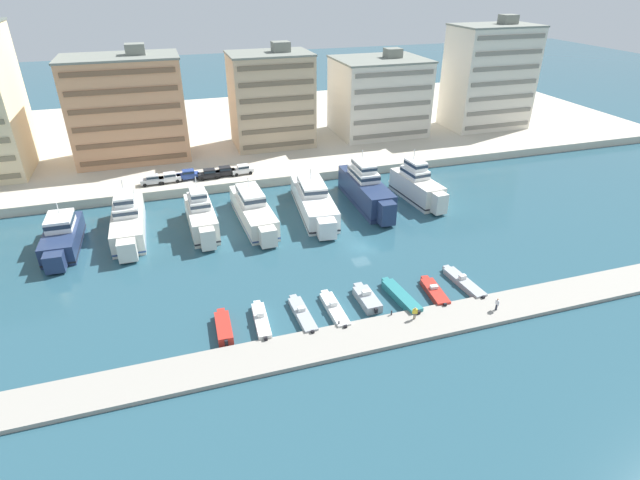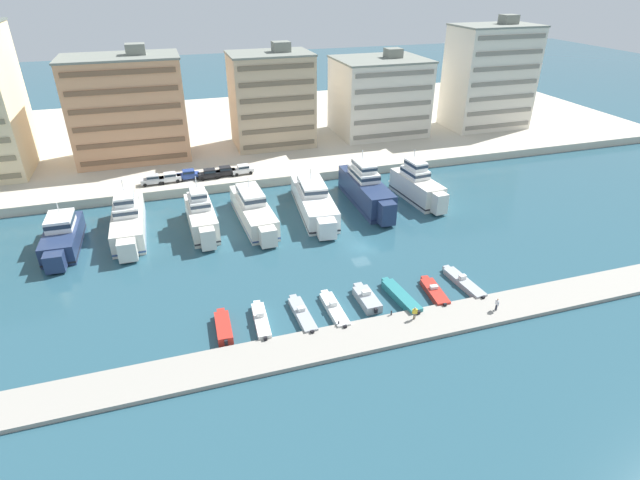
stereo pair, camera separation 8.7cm
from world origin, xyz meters
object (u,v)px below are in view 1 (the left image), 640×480
at_px(yacht_navy_far_left, 62,237).
at_px(car_black_center_left, 209,174).
at_px(car_black_center, 225,171).
at_px(pedestrian_near_edge, 415,312).
at_px(yacht_navy_center_right, 366,189).
at_px(motorboat_red_far_left, 224,327).
at_px(yacht_white_center, 314,201).
at_px(motorboat_grey_right, 464,282).
at_px(car_white_left, 169,177).
at_px(yacht_ivory_left, 128,220).
at_px(motorboat_grey_mid_left, 302,315).
at_px(motorboat_red_mid_right, 434,292).
at_px(motorboat_white_left, 261,321).
at_px(car_silver_far_left, 152,179).
at_px(car_white_center_right, 243,169).
at_px(pedestrian_mid_deck, 497,303).
at_px(yacht_ivory_mid_left, 201,216).
at_px(yacht_ivory_center_left, 253,210).
at_px(motorboat_grey_center, 367,298).
at_px(motorboat_teal_center_right, 401,297).
at_px(yacht_ivory_mid_right, 417,186).
at_px(car_blue_mid_left, 188,174).
at_px(motorboat_white_center_left, 334,309).

relative_size(yacht_navy_far_left, car_black_center_left, 3.71).
distance_m(car_black_center, pedestrian_near_edge, 51.63).
relative_size(yacht_navy_center_right, motorboat_red_far_left, 3.15).
xyz_separation_m(yacht_white_center, motorboat_red_far_left, (-19.07, -27.40, -1.46)).
bearing_deg(yacht_white_center, car_black_center, 126.54).
bearing_deg(motorboat_grey_right, car_white_left, 128.25).
relative_size(yacht_navy_far_left, yacht_ivory_left, 0.81).
xyz_separation_m(motorboat_grey_mid_left, motorboat_red_mid_right, (17.25, -0.51, 0.02)).
height_order(motorboat_white_left, car_silver_far_left, car_silver_far_left).
bearing_deg(car_white_center_right, pedestrian_mid_deck, -66.90).
xyz_separation_m(car_silver_far_left, car_white_left, (3.04, 0.16, 0.00)).
height_order(yacht_ivory_mid_left, car_black_center, yacht_ivory_mid_left).
bearing_deg(car_silver_far_left, yacht_ivory_center_left, -48.39).
distance_m(motorboat_grey_mid_left, motorboat_grey_center, 8.44).
bearing_deg(motorboat_grey_mid_left, motorboat_grey_center, 3.61).
bearing_deg(car_white_left, car_silver_far_left, -176.96).
bearing_deg(yacht_navy_center_right, motorboat_grey_center, -111.85).
bearing_deg(yacht_white_center, motorboat_red_far_left, -124.84).
bearing_deg(yacht_ivory_center_left, motorboat_grey_mid_left, -88.71).
relative_size(motorboat_white_left, pedestrian_near_edge, 4.56).
distance_m(motorboat_teal_center_right, car_white_left, 51.53).
relative_size(car_white_left, car_black_center, 1.01).
xyz_separation_m(yacht_ivory_left, motorboat_grey_right, (41.80, -28.44, -1.86)).
height_order(yacht_ivory_mid_right, motorboat_red_far_left, yacht_ivory_mid_right).
bearing_deg(car_blue_mid_left, motorboat_white_center_left, -73.37).
relative_size(yacht_ivory_mid_right, motorboat_teal_center_right, 1.86).
bearing_deg(yacht_ivory_center_left, car_black_center_left, 106.62).
height_order(yacht_white_center, car_black_center_left, yacht_white_center).
bearing_deg(yacht_navy_center_right, motorboat_grey_right, -84.88).
relative_size(motorboat_grey_right, car_silver_far_left, 2.00).
height_order(motorboat_white_left, motorboat_white_center_left, motorboat_white_left).
distance_m(yacht_ivory_center_left, motorboat_grey_center, 28.01).
distance_m(yacht_navy_far_left, pedestrian_near_edge, 51.96).
height_order(motorboat_grey_right, car_white_center_right, car_white_center_right).
bearing_deg(pedestrian_mid_deck, pedestrian_near_edge, 172.33).
xyz_separation_m(yacht_white_center, motorboat_grey_right, (12.12, -27.36, -1.60)).
xyz_separation_m(motorboat_red_mid_right, pedestrian_near_edge, (-5.04, -4.35, 1.05)).
distance_m(car_silver_far_left, car_blue_mid_left, 6.44).
relative_size(motorboat_grey_right, pedestrian_near_edge, 5.11).
relative_size(car_white_left, car_black_center_left, 1.01).
bearing_deg(yacht_ivory_left, yacht_white_center, -2.07).
bearing_deg(car_blue_mid_left, yacht_white_center, -41.74).
height_order(car_blue_mid_left, car_black_center_left, same).
bearing_deg(motorboat_grey_center, motorboat_white_center_left, -170.68).
distance_m(yacht_ivory_mid_left, yacht_ivory_center_left, 8.33).
distance_m(motorboat_grey_mid_left, motorboat_red_mid_right, 17.26).
distance_m(yacht_white_center, motorboat_grey_center, 27.13).
height_order(motorboat_white_left, motorboat_grey_mid_left, motorboat_white_left).
distance_m(motorboat_grey_center, motorboat_teal_center_right, 4.35).
bearing_deg(yacht_navy_center_right, pedestrian_mid_deck, -85.18).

